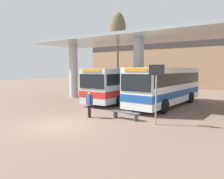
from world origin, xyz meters
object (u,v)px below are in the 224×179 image
object	(u,v)px
waiting_bench_near_pillar	(126,114)
poplar_tree_behind_left	(118,31)
transit_bus_left_bay	(125,83)
transit_bus_center_bay	(166,85)
info_sign_platform	(156,82)
pedestrian_waiting	(89,102)

from	to	relation	value
waiting_bench_near_pillar	poplar_tree_behind_left	distance (m)	21.88
transit_bus_left_bay	poplar_tree_behind_left	size ratio (longest dim) A/B	0.95
transit_bus_center_bay	transit_bus_left_bay	bearing A→B (deg)	-7.17
transit_bus_center_bay	waiting_bench_near_pillar	size ratio (longest dim) A/B	5.51
waiting_bench_near_pillar	info_sign_platform	xyz separation A→B (m)	(2.05, -0.13, 2.02)
waiting_bench_near_pillar	poplar_tree_behind_left	xyz separation A→B (m)	(-11.43, 16.64, 8.45)
transit_bus_center_bay	poplar_tree_behind_left	size ratio (longest dim) A/B	0.89
waiting_bench_near_pillar	pedestrian_waiting	xyz separation A→B (m)	(-2.15, -0.92, 0.66)
transit_bus_left_bay	waiting_bench_near_pillar	world-z (taller)	transit_bus_left_bay
info_sign_platform	pedestrian_waiting	distance (m)	4.48
transit_bus_center_bay	waiting_bench_near_pillar	distance (m)	6.44
transit_bus_center_bay	info_sign_platform	bearing A→B (deg)	108.34
info_sign_platform	waiting_bench_near_pillar	bearing A→B (deg)	176.34
transit_bus_center_bay	poplar_tree_behind_left	world-z (taller)	poplar_tree_behind_left
transit_bus_left_bay	info_sign_platform	xyz separation A→B (m)	(6.30, -7.15, 0.62)
transit_bus_left_bay	poplar_tree_behind_left	bearing A→B (deg)	-55.21
transit_bus_left_bay	pedestrian_waiting	size ratio (longest dim) A/B	6.66
transit_bus_center_bay	waiting_bench_near_pillar	world-z (taller)	transit_bus_center_bay
transit_bus_left_bay	waiting_bench_near_pillar	distance (m)	8.32
pedestrian_waiting	transit_bus_left_bay	bearing A→B (deg)	121.00
info_sign_platform	poplar_tree_behind_left	distance (m)	22.45
transit_bus_left_bay	poplar_tree_behind_left	world-z (taller)	poplar_tree_behind_left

